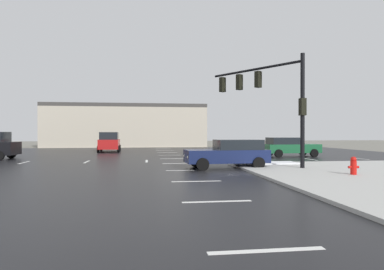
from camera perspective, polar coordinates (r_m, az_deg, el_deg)
ground_plane at (r=23.47m, az=-2.82°, el=-4.46°), size 120.00×120.00×0.00m
road_asphalt at (r=23.47m, az=-2.82°, el=-4.44°), size 44.00×44.00×0.02m
snow_strip_curbside at (r=20.60m, az=12.19°, el=-4.67°), size 4.00×1.60×0.06m
lane_markings at (r=22.24m, az=0.58°, el=-4.67°), size 36.15×36.15×0.01m
traffic_signal_mast at (r=19.80m, az=12.89°, el=7.18°), size 3.74×5.57×6.01m
fire_hydrant at (r=16.38m, az=25.77°, el=-4.70°), size 0.48×0.26×0.79m
strip_building_background at (r=49.61m, az=-11.00°, el=1.53°), size 22.27×8.00×6.00m
sedan_green at (r=28.68m, az=16.20°, el=-1.89°), size 4.61×2.20×1.58m
suv_red at (r=35.90m, az=-13.85°, el=-1.06°), size 2.33×4.90×2.03m
sedan_navy at (r=18.63m, az=6.36°, el=-3.09°), size 4.61×2.21×1.58m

